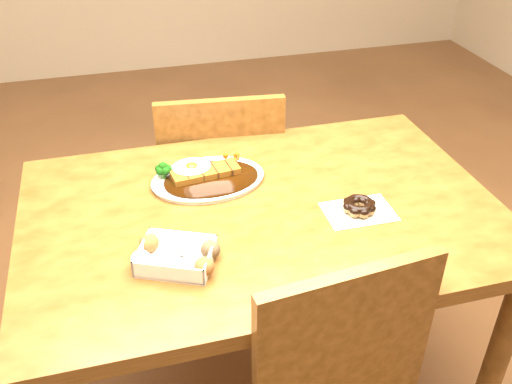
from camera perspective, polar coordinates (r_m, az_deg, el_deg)
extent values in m
cube|color=#502F10|center=(1.46, 0.63, -2.24)|extent=(1.20, 0.80, 0.04)
cylinder|color=#502F10|center=(1.70, 22.59, -16.18)|extent=(0.06, 0.06, 0.71)
cylinder|color=#502F10|center=(1.93, -18.10, -7.94)|extent=(0.06, 0.06, 0.71)
cylinder|color=#502F10|center=(2.10, 12.33, -3.03)|extent=(0.06, 0.06, 0.71)
cube|color=#502F10|center=(2.11, -3.78, 0.33)|extent=(0.46, 0.46, 0.04)
cylinder|color=#502F10|center=(2.39, 0.06, -1.64)|extent=(0.04, 0.04, 0.41)
cylinder|color=#502F10|center=(2.37, -8.09, -2.36)|extent=(0.04, 0.04, 0.41)
cylinder|color=#502F10|center=(2.12, 1.50, -6.86)|extent=(0.04, 0.04, 0.41)
cylinder|color=#502F10|center=(2.10, -7.74, -7.72)|extent=(0.04, 0.04, 0.41)
cube|color=#502F10|center=(1.82, -3.46, 3.43)|extent=(0.40, 0.07, 0.40)
cube|color=#502F10|center=(1.23, 8.91, -14.96)|extent=(0.40, 0.07, 0.40)
ellipsoid|color=white|center=(1.55, -4.80, 1.25)|extent=(0.31, 0.23, 0.01)
ellipsoid|color=black|center=(1.53, -4.47, 1.29)|extent=(0.27, 0.19, 0.01)
cube|color=#6B380C|center=(1.54, -5.08, 1.93)|extent=(0.19, 0.09, 0.02)
ellipsoid|color=white|center=(1.55, -6.45, 2.53)|extent=(0.11, 0.10, 0.01)
ellipsoid|color=#FFB214|center=(1.55, -6.46, 2.56)|extent=(0.03, 0.03, 0.02)
cube|color=white|center=(1.27, -8.00, -6.34)|extent=(0.20, 0.18, 0.04)
ellipsoid|color=beige|center=(1.27, -11.46, -6.61)|extent=(0.04, 0.04, 0.04)
ellipsoid|color=pink|center=(1.25, -8.38, -7.02)|extent=(0.04, 0.04, 0.04)
ellipsoid|color=brown|center=(1.23, -5.19, -7.42)|extent=(0.04, 0.04, 0.04)
ellipsoid|color=brown|center=(1.31, -10.65, -5.04)|extent=(0.04, 0.04, 0.04)
ellipsoid|color=beige|center=(1.29, -7.66, -5.41)|extent=(0.04, 0.04, 0.04)
ellipsoid|color=black|center=(1.27, -4.58, -5.78)|extent=(0.04, 0.04, 0.04)
cube|color=silver|center=(1.45, 10.22, -1.94)|extent=(0.17, 0.12, 0.00)
torus|color=olive|center=(1.44, 10.28, -1.45)|extent=(0.08, 0.08, 0.03)
torus|color=black|center=(1.44, 10.31, -1.20)|extent=(0.08, 0.08, 0.02)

